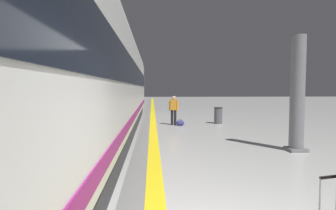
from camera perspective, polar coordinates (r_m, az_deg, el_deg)
The scene contains 7 objects.
safety_line_strip at distance 12.81m, azimuth -3.07°, elevation -5.34°, with size 0.36×80.00×0.01m, color yellow.
tactile_edge_band at distance 12.81m, azimuth -4.58°, elevation -5.35°, with size 0.63×80.00×0.01m, color slate.
high_speed_train at distance 9.37m, azimuth -16.21°, elevation 6.59°, with size 2.94×27.15×4.97m.
passenger_near at distance 14.71m, azimuth 1.17°, elevation -0.51°, with size 0.49×0.29×1.63m.
duffel_bag_near at distance 14.48m, azimuth 2.54°, elevation -3.72°, with size 0.44×0.26×0.36m.
platform_pillar at distance 9.47m, azimuth 25.18°, elevation 1.67°, with size 0.56×0.56×3.60m.
waste_bin at distance 15.58m, azimuth 10.34°, elevation -2.14°, with size 0.46×0.46×0.91m.
Camera 1 is at (-0.92, -2.65, 1.97)m, focal length 29.48 mm.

